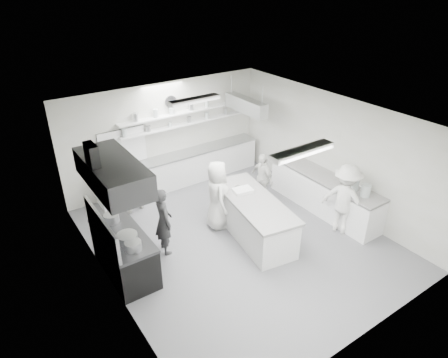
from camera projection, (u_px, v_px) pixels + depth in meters
floor at (237, 239)px, 9.42m from camera, size 6.00×7.00×0.02m
ceiling at (240, 118)px, 8.00m from camera, size 6.00×7.00×0.02m
wall_back at (166, 135)px, 11.26m from camera, size 6.00×0.04×3.00m
wall_front at (371, 273)px, 6.16m from camera, size 6.00×0.04×3.00m
wall_left at (106, 228)px, 7.22m from camera, size 0.04×7.00×3.00m
wall_right at (332, 152)px, 10.21m from camera, size 0.04×7.00×3.00m
stove at (125, 254)px, 8.20m from camera, size 0.80×1.80×0.90m
exhaust_hood at (113, 173)px, 7.31m from camera, size 0.85×2.00×0.50m
back_counter at (182, 169)px, 11.68m from camera, size 5.00×0.60×0.92m
shelf_lower at (189, 123)px, 11.40m from camera, size 4.20×0.26×0.04m
shelf_upper at (188, 111)px, 11.24m from camera, size 4.20×0.26×0.04m
pass_through_window at (123, 147)px, 10.62m from camera, size 1.30×0.04×1.00m
wall_clock at (171, 102)px, 10.89m from camera, size 0.32×0.05×0.32m
right_counter at (324, 194)px, 10.37m from camera, size 0.74×3.30×0.94m
pot_rack at (246, 105)px, 11.08m from camera, size 0.30×1.60×0.40m
light_fixture_front at (302, 151)px, 6.72m from camera, size 1.30×0.25×0.10m
light_fixture_rear at (194, 100)px, 9.35m from camera, size 1.30×0.25×0.10m
prep_island at (253, 218)px, 9.36m from camera, size 1.32×2.63×0.93m
stove_pot at (127, 239)px, 7.70m from camera, size 0.40×0.40×0.24m
cook_stove at (164, 221)px, 8.67m from camera, size 0.45×0.62×1.59m
cook_back at (126, 182)px, 10.15m from camera, size 0.92×0.78×1.68m
cook_island_left at (217, 195)px, 9.51m from camera, size 0.80×0.99×1.75m
cook_island_right at (262, 178)px, 10.62m from camera, size 0.36×0.84×1.43m
cook_right at (345, 199)px, 9.32m from camera, size 0.99×1.29×1.77m
bowl_island_a at (239, 189)px, 9.60m from camera, size 0.34×0.34×0.07m
bowl_island_b at (242, 190)px, 9.56m from camera, size 0.22×0.22×0.05m
bowl_right at (357, 188)px, 9.62m from camera, size 0.29×0.29×0.06m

